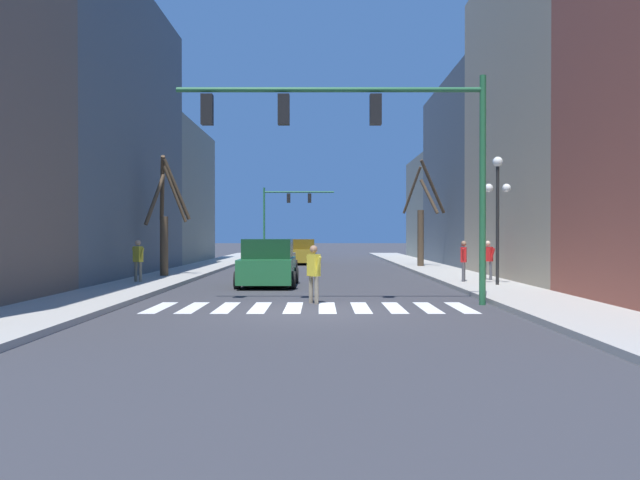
% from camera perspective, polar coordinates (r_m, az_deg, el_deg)
% --- Properties ---
extents(ground_plane, '(240.00, 240.00, 0.00)m').
position_cam_1_polar(ground_plane, '(15.74, -0.97, -6.65)').
color(ground_plane, '#38383D').
extents(sidewalk_left, '(2.73, 90.00, 0.15)m').
position_cam_1_polar(sidewalk_left, '(17.08, -23.08, -5.88)').
color(sidewalk_left, '#ADA89E').
rests_on(sidewalk_left, ground_plane).
extents(sidewalk_right, '(2.73, 90.00, 0.15)m').
position_cam_1_polar(sidewalk_right, '(16.88, 21.41, -5.94)').
color(sidewalk_right, '#ADA89E').
rests_on(sidewalk_right, ground_plane).
extents(building_row_left, '(6.00, 37.90, 13.80)m').
position_cam_1_polar(building_row_left, '(29.50, -22.23, 8.86)').
color(building_row_left, '#66564C').
rests_on(building_row_left, ground_plane).
extents(building_row_right, '(6.00, 44.63, 13.78)m').
position_cam_1_polar(building_row_right, '(32.57, 18.94, 7.27)').
color(building_row_right, '#934C3D').
rests_on(building_row_right, ground_plane).
extents(crosswalk_stripes, '(8.55, 2.60, 0.01)m').
position_cam_1_polar(crosswalk_stripes, '(16.77, -0.91, -6.20)').
color(crosswalk_stripes, white).
rests_on(crosswalk_stripes, ground_plane).
extents(traffic_signal_near, '(8.60, 0.28, 6.38)m').
position_cam_1_polar(traffic_signal_near, '(17.59, 4.30, 9.82)').
color(traffic_signal_near, '#236038').
rests_on(traffic_signal_near, ground_plane).
extents(traffic_signal_far, '(6.39, 0.28, 6.17)m').
position_cam_1_polar(traffic_signal_far, '(56.28, -3.30, 3.07)').
color(traffic_signal_far, '#236038').
rests_on(traffic_signal_far, ground_plane).
extents(street_lamp_right_corner, '(0.95, 0.36, 4.61)m').
position_cam_1_polar(street_lamp_right_corner, '(23.34, 15.91, 4.02)').
color(street_lamp_right_corner, black).
rests_on(street_lamp_right_corner, sidewalk_right).
extents(car_driving_toward_lane, '(1.99, 4.88, 1.67)m').
position_cam_1_polar(car_driving_toward_lane, '(30.80, -4.06, -1.68)').
color(car_driving_toward_lane, gray).
rests_on(car_driving_toward_lane, ground_plane).
extents(car_parked_left_near, '(2.21, 4.13, 1.79)m').
position_cam_1_polar(car_parked_left_near, '(23.71, -4.80, -2.23)').
color(car_parked_left_near, '#236B38').
rests_on(car_parked_left_near, ground_plane).
extents(car_parked_left_mid, '(1.99, 4.25, 1.64)m').
position_cam_1_polar(car_parked_left_mid, '(40.98, -1.66, -1.15)').
color(car_parked_left_mid, '#A38423').
rests_on(car_parked_left_mid, ground_plane).
extents(pedestrian_waiting_at_curb, '(0.60, 0.47, 1.60)m').
position_cam_1_polar(pedestrian_waiting_at_curb, '(24.87, -16.32, -1.50)').
color(pedestrian_waiting_at_curb, '#7A705B').
rests_on(pedestrian_waiting_at_curb, sidewalk_left).
extents(pedestrian_near_right_corner, '(0.48, 0.63, 1.65)m').
position_cam_1_polar(pedestrian_near_right_corner, '(17.64, -0.61, -2.68)').
color(pedestrian_near_right_corner, '#7A705B').
rests_on(pedestrian_near_right_corner, ground_plane).
extents(pedestrian_crossing_street, '(0.50, 0.56, 1.56)m').
position_cam_1_polar(pedestrian_crossing_street, '(25.71, 15.07, -1.49)').
color(pedestrian_crossing_street, '#4C4C51').
rests_on(pedestrian_crossing_street, sidewalk_right).
extents(pedestrian_on_right_sidewalk, '(0.30, 0.66, 1.56)m').
position_cam_1_polar(pedestrian_on_right_sidewalk, '(24.59, 12.98, -1.56)').
color(pedestrian_on_right_sidewalk, '#4C4C51').
rests_on(pedestrian_on_right_sidewalk, sidewalk_right).
extents(street_tree_left_far, '(1.71, 3.00, 5.31)m').
position_cam_1_polar(street_tree_left_far, '(28.38, -13.99, 1.85)').
color(street_tree_left_far, brown).
rests_on(street_tree_left_far, sidewalk_left).
extents(street_tree_left_near, '(2.52, 1.97, 6.13)m').
position_cam_1_polar(street_tree_left_near, '(36.25, 9.36, 1.82)').
color(street_tree_left_near, '#473828').
rests_on(street_tree_left_near, sidewalk_right).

